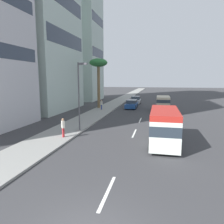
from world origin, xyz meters
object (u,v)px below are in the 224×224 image
car_fifth (165,115)px  pedestrian_near_lamp (102,104)px  car_third (136,100)px  van_lead (163,103)px  pedestrian_mid_block (63,127)px  car_second (132,104)px  palm_tree (98,65)px  minibus_fourth (164,126)px  street_lamp (80,89)px

car_fifth → pedestrian_near_lamp: size_ratio=2.94×
car_fifth → car_third: bearing=17.3°
car_third → car_fifth: size_ratio=0.89×
van_lead → pedestrian_mid_block: van_lead is taller
car_second → pedestrian_near_lamp: (-3.72, 4.68, 0.29)m
car_fifth → pedestrian_mid_block: size_ratio=2.73×
car_second → pedestrian_mid_block: size_ratio=2.77×
car_fifth → palm_tree: size_ratio=0.54×
car_second → minibus_fourth: bearing=14.3°
minibus_fourth → street_lamp: street_lamp is taller
car_third → car_fifth: (-17.92, -5.59, 0.03)m
van_lead → minibus_fourth: (-18.84, 0.25, 0.19)m
pedestrian_near_lamp → pedestrian_mid_block: (-17.37, -1.22, 0.08)m
minibus_fourth → pedestrian_near_lamp: (17.09, 9.97, -0.56)m
street_lamp → palm_tree: bearing=9.7°
car_fifth → pedestrian_near_lamp: pedestrian_near_lamp is taller
minibus_fourth → car_second: bearing=14.3°
car_third → street_lamp: 25.45m
car_second → car_third: bearing=180.0°
car_second → pedestrian_near_lamp: pedestrian_near_lamp is taller
pedestrian_near_lamp → street_lamp: bearing=119.0°
street_lamp → pedestrian_mid_block: bearing=169.1°
street_lamp → van_lead: bearing=-27.4°
minibus_fourth → pedestrian_mid_block: (-0.28, 8.75, -0.48)m
van_lead → car_fifth: 9.18m
van_lead → minibus_fourth: bearing=179.2°
pedestrian_mid_block → street_lamp: 4.34m
car_second → pedestrian_near_lamp: size_ratio=2.99×
pedestrian_mid_block → car_fifth: bearing=93.1°
van_lead → street_lamp: bearing=152.6°
car_third → car_fifth: 18.77m
palm_tree → car_second: bearing=-73.5°
car_fifth → palm_tree: (9.43, 11.34, 6.86)m
minibus_fourth → palm_tree: (19.11, 11.03, 6.08)m
van_lead → car_second: (1.97, 5.54, -0.66)m
minibus_fourth → car_fifth: (9.68, -0.31, -0.78)m
van_lead → minibus_fourth: 18.84m
van_lead → car_third: bearing=32.3°
car_third → pedestrian_mid_block: (-27.88, 3.46, 0.33)m
car_second → minibus_fourth: (-20.81, -5.29, 0.85)m
van_lead → car_second: 5.92m
pedestrian_near_lamp → street_lamp: size_ratio=0.24×
car_second → street_lamp: bearing=-9.1°
car_third → street_lamp: bearing=-6.6°
pedestrian_mid_block → palm_tree: bearing=142.1°
car_fifth → palm_tree: bearing=50.2°
car_fifth → pedestrian_mid_block: bearing=137.7°
minibus_fourth → palm_tree: palm_tree is taller
pedestrian_mid_block → street_lamp: (2.85, -0.55, 3.22)m
car_fifth → pedestrian_near_lamp: bearing=54.2°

